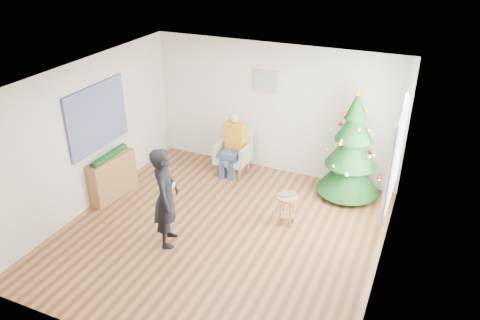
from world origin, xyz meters
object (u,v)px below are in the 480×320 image
at_px(armchair, 234,156).
at_px(console, 112,177).
at_px(christmas_tree, 352,149).
at_px(standing_man, 166,198).
at_px(stool, 287,210).

xyz_separation_m(armchair, console, (-1.65, -1.77, 0.05)).
height_order(christmas_tree, console, christmas_tree).
bearing_deg(christmas_tree, standing_man, -131.49).
height_order(stool, armchair, armchair).
distance_m(standing_man, console, 1.91).
bearing_deg(console, standing_man, -19.00).
relative_size(christmas_tree, stool, 3.89).
distance_m(stool, console, 3.26).
xyz_separation_m(standing_man, console, (-1.68, 0.80, -0.42)).
height_order(standing_man, console, standing_man).
xyz_separation_m(stool, armchair, (-1.58, 1.34, 0.07)).
relative_size(standing_man, console, 1.64).
distance_m(christmas_tree, standing_man, 3.45).
relative_size(stool, console, 0.54).
xyz_separation_m(christmas_tree, stool, (-0.73, -1.35, -0.66)).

